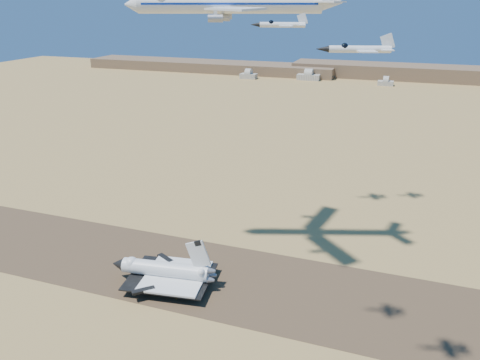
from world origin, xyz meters
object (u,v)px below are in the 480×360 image
(carrier_747, at_px, (223,4))
(crew_a, at_px, (177,294))
(crew_c, at_px, (176,297))
(chase_jet_b, at_px, (358,49))
(chase_jet_a, at_px, (281,25))
(crew_b, at_px, (174,295))
(shuttle, at_px, (165,271))

(carrier_747, relative_size, crew_a, 48.57)
(crew_c, height_order, chase_jet_b, chase_jet_b)
(crew_a, relative_size, chase_jet_a, 0.12)
(carrier_747, height_order, chase_jet_b, carrier_747)
(carrier_747, distance_m, crew_a, 105.24)
(carrier_747, distance_m, crew_b, 105.53)
(carrier_747, bearing_deg, crew_c, -114.70)
(shuttle, bearing_deg, carrier_747, 59.54)
(shuttle, relative_size, crew_a, 25.88)
(carrier_747, distance_m, chase_jet_b, 82.51)
(carrier_747, height_order, crew_a, carrier_747)
(crew_b, relative_size, chase_jet_b, 0.11)
(crew_a, relative_size, crew_c, 0.84)
(crew_b, xyz_separation_m, chase_jet_b, (59.74, -24.02, 90.40))
(crew_b, xyz_separation_m, chase_jet_a, (39.91, -11.67, 94.34))
(shuttle, relative_size, chase_jet_b, 2.58)
(crew_c, bearing_deg, crew_a, -20.00)
(shuttle, relative_size, carrier_747, 0.53)
(crew_a, distance_m, chase_jet_b, 111.00)
(crew_c, bearing_deg, carrier_747, -47.83)
(crew_b, bearing_deg, chase_jet_b, -154.35)
(carrier_747, xyz_separation_m, crew_c, (-4.50, -38.57, -98.30))
(carrier_747, bearing_deg, chase_jet_a, -73.31)
(crew_a, height_order, crew_c, crew_c)
(shuttle, relative_size, crew_b, 23.94)
(carrier_747, xyz_separation_m, crew_a, (-5.17, -36.83, -98.45))
(crew_c, bearing_deg, chase_jet_b, -152.79)
(crew_b, relative_size, crew_c, 0.91)
(chase_jet_b, bearing_deg, shuttle, 139.07)
(crew_b, distance_m, crew_c, 1.40)
(chase_jet_b, bearing_deg, crew_c, 142.30)
(carrier_747, relative_size, chase_jet_b, 4.85)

